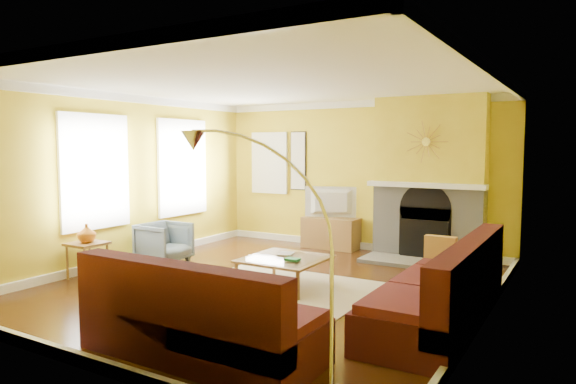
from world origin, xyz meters
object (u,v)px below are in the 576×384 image
Objects in this scene: media_console at (331,233)px; arc_lamp at (263,271)px; armchair at (164,243)px; sectional_sofa at (323,277)px; coffee_table at (285,272)px; side_table at (88,261)px.

arc_lamp reaches higher than media_console.
armchair is (-1.80, -2.45, 0.04)m from media_console.
sectional_sofa is 3.71× the size of media_console.
coffee_table is 0.99× the size of media_console.
side_table is (-3.62, -0.21, -0.19)m from sectional_sofa.
sectional_sofa is at bearing 3.40° from side_table.
coffee_table is 2.45m from armchair.
coffee_table is at bearing -76.74° from media_console.
side_table is (-0.20, -1.32, -0.07)m from armchair.
armchair is 5.01m from arc_lamp.
sectional_sofa is 1.32m from coffee_table.
armchair is at bearing 142.27° from arc_lamp.
media_console is at bearing -36.20° from armchair.
arc_lamp is at bearing -68.77° from media_console.
coffee_table is (-0.99, 0.84, -0.25)m from sectional_sofa.
media_console is 1.44× the size of armchair.
arc_lamp is (4.13, -1.73, 0.73)m from side_table.
sectional_sofa is 3.74× the size of coffee_table.
arc_lamp is (2.13, -5.50, 0.71)m from media_console.
sectional_sofa is at bearing -40.40° from coffee_table.
arc_lamp reaches higher than coffee_table.
media_console is 3.04m from armchair.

